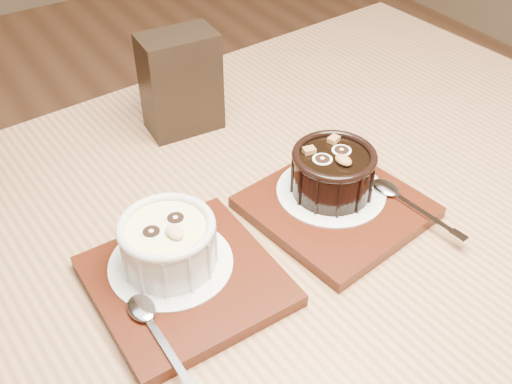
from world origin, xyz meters
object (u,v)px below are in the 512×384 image
table (262,296)px  ramekin_dark (333,170)px  condiment_stand (181,83)px  ramekin_white (168,242)px  tray_left (186,281)px  tray_right (336,207)px

table → ramekin_dark: 0.18m
condiment_stand → ramekin_white: bearing=-120.1°
tray_left → ramekin_white: 0.05m
tray_left → ramekin_white: bearing=101.4°
ramekin_white → tray_left: bearing=-88.6°
tray_left → condiment_stand: (0.14, 0.27, 0.06)m
tray_left → condiment_stand: bearing=62.9°
table → ramekin_white: ramekin_white is taller
tray_right → tray_left: bearing=-178.0°
ramekin_dark → condiment_stand: 0.25m
tray_left → ramekin_dark: ramekin_dark is taller
condiment_stand → tray_right: bearing=-75.7°
table → tray_left: 0.14m
condiment_stand → tray_left: bearing=-117.1°
condiment_stand → ramekin_dark: bearing=-73.1°
ramekin_white → ramekin_dark: size_ratio=1.01×
tray_right → table: bearing=178.1°
ramekin_white → ramekin_dark: (0.21, 0.00, -0.00)m
ramekin_dark → tray_right: bearing=-113.2°
tray_left → ramekin_white: ramekin_white is taller
ramekin_white → table: bearing=-16.9°
table → tray_right: bearing=-1.9°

